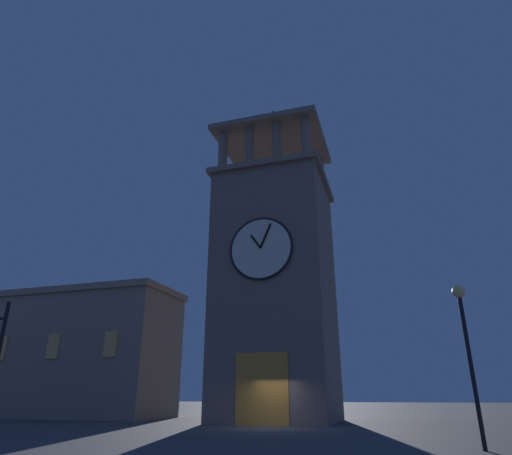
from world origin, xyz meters
The scene contains 4 objects.
ground_plane centered at (0.00, 0.00, 0.00)m, with size 200.00×200.00×0.00m, color #424247.
clocktower centered at (0.88, -5.24, 8.97)m, with size 8.10×8.03×23.80m.
adjacent_wing_building centered at (19.95, -6.26, 4.83)m, with size 20.13×6.72×9.62m.
street_lamp centered at (-9.12, 7.98, 3.61)m, with size 0.44×0.44×5.19m.
Camera 1 is at (-6.87, 24.35, 1.59)m, focal length 30.70 mm.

